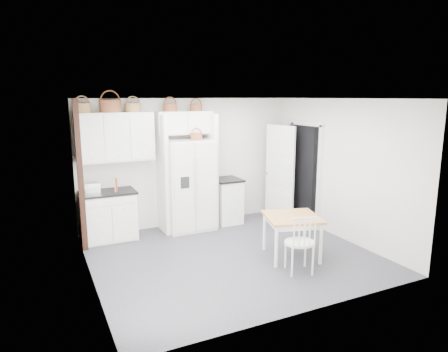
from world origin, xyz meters
TOP-DOWN VIEW (x-y plane):
  - floor at (0.00, 0.00)m, footprint 4.50×4.50m
  - ceiling at (0.00, 0.00)m, footprint 4.50×4.50m
  - wall_back at (0.00, 2.00)m, footprint 4.50×0.00m
  - wall_left at (-2.25, 0.00)m, footprint 0.00×4.00m
  - wall_right at (2.25, 0.00)m, footprint 0.00×4.00m
  - refrigerator at (-0.15, 1.65)m, footprint 0.93×0.75m
  - base_cab_left at (-1.72, 1.70)m, footprint 0.95×0.60m
  - base_cab_right at (0.72, 1.70)m, footprint 0.51×0.62m
  - dining_table at (0.87, -0.46)m, footprint 1.06×1.06m
  - windsor_chair at (0.63, -1.00)m, footprint 0.56×0.53m
  - counter_left at (-1.72, 1.70)m, footprint 0.99×0.64m
  - counter_right at (0.72, 1.70)m, footprint 0.55×0.66m
  - toaster at (-1.97, 1.69)m, footprint 0.27×0.17m
  - cookbook_red at (-1.56, 1.62)m, footprint 0.07×0.16m
  - cookbook_cream at (-1.58, 1.62)m, footprint 0.06×0.15m
  - basket_upper_a at (-2.04, 1.83)m, footprint 0.29×0.29m
  - basket_upper_b at (-1.55, 1.83)m, footprint 0.38×0.38m
  - basket_upper_c at (-1.15, 1.83)m, footprint 0.28×0.28m
  - basket_bridge_a at (-0.43, 1.83)m, footprint 0.27×0.27m
  - basket_bridge_b at (0.11, 1.83)m, footprint 0.24×0.24m
  - basket_fridge_b at (-0.00, 1.55)m, footprint 0.23×0.23m
  - upper_cabinet at (-1.50, 1.83)m, footprint 1.40×0.34m
  - bridge_cabinet at (-0.15, 1.83)m, footprint 1.12×0.34m
  - fridge_panel_left at (-0.66, 1.70)m, footprint 0.08×0.60m
  - fridge_panel_right at (0.36, 1.70)m, footprint 0.08×0.60m
  - trim_post at (-2.20, 1.35)m, footprint 0.09×0.09m
  - doorway_void at (2.16, 1.00)m, footprint 0.18×0.85m
  - door_slab at (1.80, 1.33)m, footprint 0.21×0.79m

SIDE VIEW (x-z plane):
  - floor at x=0.00m, z-range 0.00..0.00m
  - dining_table at x=0.87m, z-range 0.00..0.71m
  - base_cab_left at x=-1.72m, z-range 0.00..0.88m
  - base_cab_right at x=0.72m, z-range 0.00..0.90m
  - windsor_chair at x=0.63m, z-range 0.00..0.94m
  - counter_left at x=-1.72m, z-range 0.88..0.92m
  - refrigerator at x=-0.15m, z-range 0.00..1.81m
  - counter_right at x=0.72m, z-range 0.90..0.94m
  - toaster at x=-1.97m, z-range 0.92..1.10m
  - doorway_void at x=2.16m, z-range 0.00..2.05m
  - door_slab at x=1.80m, z-range 0.00..2.05m
  - cookbook_cream at x=-1.58m, z-range 0.92..1.14m
  - cookbook_red at x=-1.56m, z-range 0.92..1.16m
  - fridge_panel_left at x=-0.66m, z-range 0.00..2.30m
  - fridge_panel_right at x=0.36m, z-range 0.00..2.30m
  - wall_back at x=0.00m, z-range -0.95..3.55m
  - wall_left at x=-2.25m, z-range -0.70..3.30m
  - wall_right at x=2.25m, z-range -0.70..3.30m
  - trim_post at x=-2.20m, z-range 0.00..2.60m
  - basket_fridge_b at x=0.00m, z-range 1.81..1.93m
  - upper_cabinet at x=-1.50m, z-range 1.45..2.35m
  - bridge_cabinet at x=-0.15m, z-range 1.90..2.35m
  - basket_bridge_b at x=0.11m, z-range 2.35..2.49m
  - basket_bridge_a at x=-0.43m, z-range 2.35..2.50m
  - basket_upper_c at x=-1.15m, z-range 2.35..2.51m
  - basket_upper_a at x=-2.04m, z-range 2.35..2.52m
  - basket_upper_b at x=-1.55m, z-range 2.35..2.57m
  - ceiling at x=0.00m, z-range 2.60..2.60m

